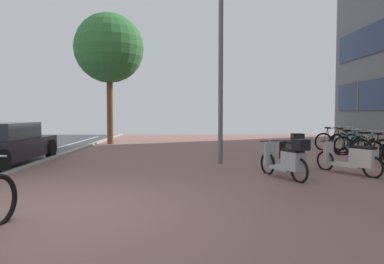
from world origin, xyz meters
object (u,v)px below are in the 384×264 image
bicycle_rack_10 (332,141)px  scooter_near (354,159)px  bicycle_rack_06 (366,148)px  bicycle_rack_04 (383,151)px  parked_car_near (2,145)px  bicycle_rack_05 (372,149)px  bicycle_rack_09 (344,142)px  lamp_post (221,55)px  street_tree (109,49)px  bicycle_rack_07 (352,145)px  scooter_far (288,160)px  scooter_mid (292,153)px  bicycle_rack_08 (350,144)px

bicycle_rack_10 → scooter_near: size_ratio=0.87×
bicycle_rack_06 → bicycle_rack_10: bearing=92.9°
bicycle_rack_04 → parked_car_near: (-11.55, -0.18, 0.24)m
bicycle_rack_05 → parked_car_near: 11.59m
bicycle_rack_06 → bicycle_rack_09: bicycle_rack_09 is taller
bicycle_rack_06 → scooter_near: bicycle_rack_06 is taller
lamp_post → street_tree: size_ratio=0.91×
bicycle_rack_06 → bicycle_rack_09: 1.87m
bicycle_rack_04 → bicycle_rack_07: bearing=91.4°
bicycle_rack_05 → bicycle_rack_06: bearing=78.1°
scooter_far → lamp_post: 4.02m
bicycle_rack_09 → bicycle_rack_10: size_ratio=0.96×
bicycle_rack_09 → bicycle_rack_10: (-0.23, 0.62, 0.00)m
bicycle_rack_07 → scooter_near: 4.49m
bicycle_rack_10 → scooter_mid: (-3.28, -5.06, 0.10)m
bicycle_rack_10 → scooter_far: (-3.84, -6.46, 0.09)m
bicycle_rack_04 → bicycle_rack_06: (0.14, 1.24, -0.01)m
bicycle_rack_06 → bicycle_rack_05: bearing=-101.9°
bicycle_rack_08 → scooter_mid: bearing=-132.0°
bicycle_rack_07 → parked_car_near: 11.69m
lamp_post → scooter_near: bearing=-33.3°
bicycle_rack_04 → bicycle_rack_05: bearing=89.1°
bicycle_rack_06 → scooter_near: bearing=-121.9°
bicycle_rack_05 → scooter_far: bearing=-138.8°
scooter_mid → street_tree: size_ratio=0.26×
bicycle_rack_07 → street_tree: (-9.74, 4.98, 4.34)m
bicycle_rack_08 → scooter_near: bicycle_rack_08 is taller
parked_car_near → lamp_post: (6.47, 0.04, 2.66)m
bicycle_rack_08 → parked_car_near: parked_car_near is taller
bicycle_rack_09 → street_tree: bearing=159.6°
bicycle_rack_08 → parked_car_near: bearing=-167.2°
bicycle_rack_04 → scooter_near: (-1.99, -2.18, 0.05)m
bicycle_rack_06 → scooter_near: size_ratio=0.79×
parked_car_near → street_tree: street_tree is taller
scooter_near → bicycle_rack_08: bearing=65.2°
bicycle_rack_08 → scooter_mid: (-3.43, -3.82, 0.12)m
bicycle_rack_09 → bicycle_rack_08: bearing=-96.6°
bicycle_rack_06 → lamp_post: size_ratio=0.23×
bicycle_rack_04 → bicycle_rack_06: 1.25m
scooter_far → parked_car_near: bearing=161.7°
bicycle_rack_07 → scooter_far: 5.95m
bicycle_rack_04 → bicycle_rack_08: bearing=86.1°
bicycle_rack_08 → bicycle_rack_05: bearing=-94.9°
bicycle_rack_04 → scooter_mid: scooter_mid is taller
bicycle_rack_05 → street_tree: (-9.79, 6.22, 4.35)m
bicycle_rack_04 → parked_car_near: bearing=-179.1°
bicycle_rack_04 → bicycle_rack_07: (-0.05, 1.87, 0.00)m
parked_car_near → bicycle_rack_06: bearing=7.0°
bicycle_rack_08 → scooter_near: size_ratio=0.77×
bicycle_rack_06 → bicycle_rack_07: bearing=106.7°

